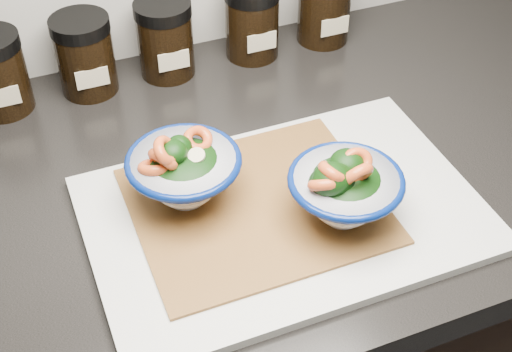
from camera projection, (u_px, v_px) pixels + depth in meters
name	position (u px, v px, depth m)	size (l,w,h in m)	color
countertop	(160.00, 201.00, 0.88)	(3.50, 0.60, 0.04)	black
cutting_board	(284.00, 214.00, 0.83)	(0.45, 0.30, 0.01)	beige
bamboo_mat	(256.00, 205.00, 0.83)	(0.28, 0.24, 0.00)	olive
bowl_left	(183.00, 171.00, 0.81)	(0.13, 0.13, 0.10)	white
bowl_right	(343.00, 189.00, 0.78)	(0.13, 0.13, 0.10)	white
spice_jar_b	(85.00, 55.00, 0.99)	(0.08, 0.08, 0.11)	black
spice_jar_c	(165.00, 39.00, 1.02)	(0.08, 0.08, 0.11)	black
spice_jar_d	(252.00, 21.00, 1.06)	(0.08, 0.08, 0.11)	black
spice_jar_e	(324.00, 6.00, 1.09)	(0.08, 0.08, 0.11)	black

